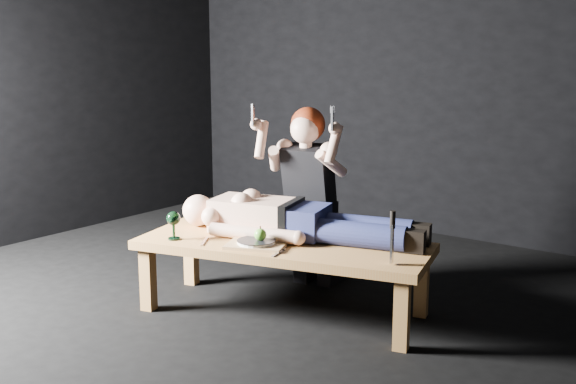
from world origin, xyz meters
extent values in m
plane|color=black|center=(0.00, 0.00, 0.00)|extent=(5.00, 5.00, 0.00)
plane|color=black|center=(0.00, 2.50, 1.50)|extent=(5.00, 0.00, 5.00)
cube|color=#A77A3F|center=(0.27, 0.15, 0.23)|extent=(1.88, 1.09, 0.45)
cube|color=tan|center=(0.20, -0.02, 0.46)|extent=(0.41, 0.36, 0.02)
cylinder|color=white|center=(0.20, -0.02, 0.48)|extent=(0.30, 0.30, 0.02)
sphere|color=#5BA131|center=(0.23, -0.01, 0.52)|extent=(0.07, 0.07, 0.07)
cube|color=#B2B2B7|center=(-0.12, -0.13, 0.45)|extent=(0.12, 0.17, 0.01)
cube|color=#B2B2B7|center=(0.39, -0.04, 0.45)|extent=(0.06, 0.19, 0.01)
cube|color=#B2B2B7|center=(0.30, 0.04, 0.45)|extent=(0.18, 0.08, 0.01)
camera|label=1|loc=(2.70, -3.04, 1.56)|focal=42.94mm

